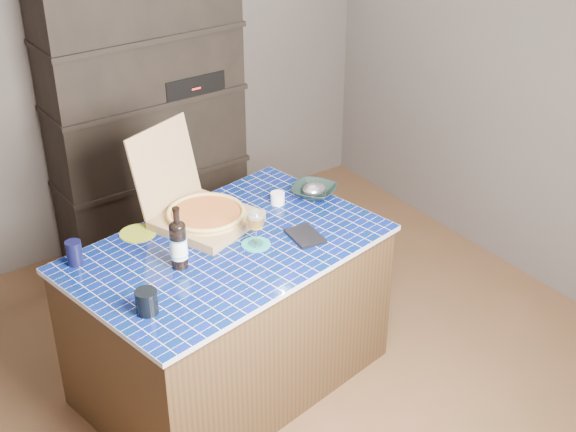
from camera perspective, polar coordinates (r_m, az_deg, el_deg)
room at (r=3.72m, az=-0.05°, el=4.37°), size 3.50×3.50×3.50m
shelving_unit at (r=5.09m, az=-9.98°, el=6.86°), size 1.20×0.41×1.80m
kitchen_island at (r=4.08m, az=-4.18°, el=-7.01°), size 1.63×1.19×0.82m
pizza_box at (r=4.02m, az=-6.16°, el=0.32°), size 0.58×0.63×0.46m
mead_bottle at (r=3.66m, az=-7.80°, el=-1.97°), size 0.08×0.08×0.31m
teal_trivet at (r=3.85m, az=-2.29°, el=-2.03°), size 0.14×0.14×0.01m
wine_glass at (r=3.78m, az=-2.33°, el=-0.31°), size 0.09×0.09×0.19m
tumbler at (r=3.42m, az=-10.02°, el=-6.03°), size 0.10×0.10×0.11m
dvd_case at (r=3.90m, az=1.22°, el=-1.43°), size 0.16×0.21×0.02m
bowl at (r=4.27m, az=1.87°, el=1.78°), size 0.32×0.32×0.06m
foil_contents at (r=4.26m, az=1.88°, el=1.92°), size 0.13×0.11×0.06m
white_jar at (r=4.19m, az=-0.75°, el=1.27°), size 0.07×0.07×0.06m
navy_cup at (r=3.81m, az=-14.96°, el=-2.54°), size 0.07×0.07×0.12m
green_trivet at (r=4.00m, az=-10.63°, el=-1.22°), size 0.18×0.18×0.01m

